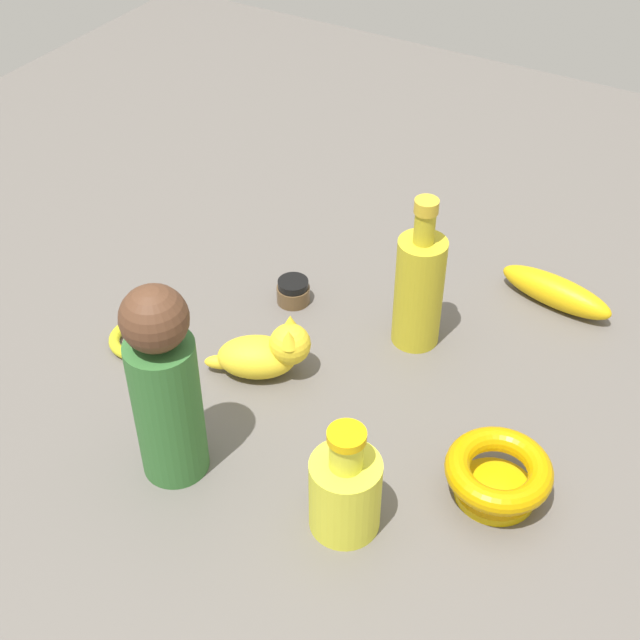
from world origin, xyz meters
TOP-DOWN VIEW (x-y plane):
  - ground at (0.00, 0.00)m, footprint 2.00×2.00m
  - bottle_tall at (-0.11, 0.09)m, footprint 0.06×0.06m
  - cat_figurine at (0.05, -0.05)m, footprint 0.10×0.13m
  - bowl at (0.09, 0.28)m, footprint 0.12×0.12m
  - banana at (-0.27, 0.22)m, footprint 0.07×0.17m
  - person_figure_adult at (0.23, -0.06)m, footprint 0.09×0.09m
  - nail_polish_jar at (-0.09, -0.10)m, footprint 0.05×0.05m
  - bangle at (0.09, -0.23)m, footprint 0.08×0.08m
  - bottle_short at (0.21, 0.15)m, footprint 0.08×0.08m

SIDE VIEW (x-z plane):
  - ground at x=0.00m, z-range 0.00..0.00m
  - bangle at x=0.09m, z-range 0.00..0.01m
  - nail_polish_jar at x=-0.09m, z-range 0.00..0.04m
  - banana at x=-0.27m, z-range 0.00..0.04m
  - bowl at x=0.09m, z-range 0.01..0.06m
  - cat_figurine at x=0.05m, z-range -0.01..0.08m
  - bottle_short at x=0.21m, z-range -0.02..0.13m
  - bottle_tall at x=-0.11m, z-range -0.02..0.20m
  - person_figure_adult at x=0.23m, z-range 0.00..0.25m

